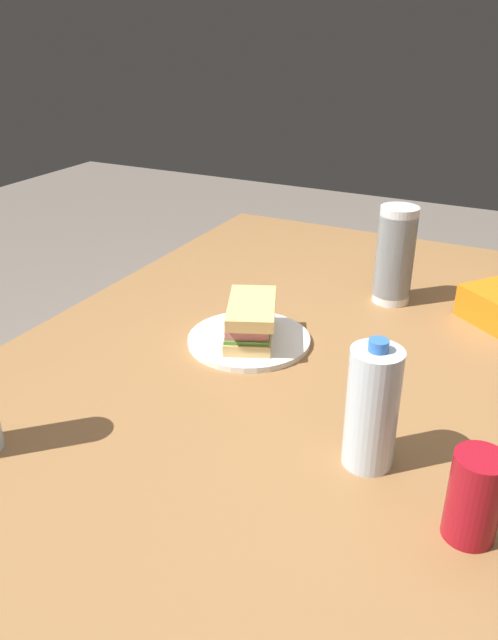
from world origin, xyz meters
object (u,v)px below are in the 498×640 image
object	(u,v)px
paper_plate	(249,340)
water_bottle_spare	(372,408)
sandwich	(250,320)
plastic_cup_stack	(395,255)
soda_can_red	(474,497)
dining_table	(306,385)

from	to	relation	value
paper_plate	water_bottle_spare	xyz separation A→B (m)	(0.25, 0.32, 0.09)
sandwich	plastic_cup_stack	distance (m)	0.39
soda_can_red	plastic_cup_stack	xyz separation A→B (m)	(-0.66, -0.28, 0.05)
paper_plate	sandwich	bearing A→B (deg)	50.01
dining_table	water_bottle_spare	size ratio (longest dim) A/B	7.59
sandwich	soda_can_red	world-z (taller)	soda_can_red
paper_plate	plastic_cup_stack	distance (m)	0.40
sandwich	plastic_cup_stack	world-z (taller)	plastic_cup_stack
dining_table	sandwich	size ratio (longest dim) A/B	7.64
sandwich	dining_table	bearing A→B (deg)	106.53
dining_table	plastic_cup_stack	xyz separation A→B (m)	(-0.30, 0.08, 0.20)
sandwich	plastic_cup_stack	size ratio (longest dim) A/B	0.91
paper_plate	sandwich	size ratio (longest dim) A/B	1.22
soda_can_red	plastic_cup_stack	bearing A→B (deg)	-156.97
dining_table	sandwich	xyz separation A→B (m)	(0.03, -0.11, 0.14)
soda_can_red	plastic_cup_stack	distance (m)	0.72
paper_plate	water_bottle_spare	world-z (taller)	water_bottle_spare
dining_table	paper_plate	xyz separation A→B (m)	(0.03, -0.12, 0.09)
soda_can_red	sandwich	bearing A→B (deg)	-124.73
paper_plate	dining_table	bearing A→B (deg)	104.85
dining_table	soda_can_red	bearing A→B (deg)	45.04
sandwich	soda_can_red	bearing A→B (deg)	55.27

